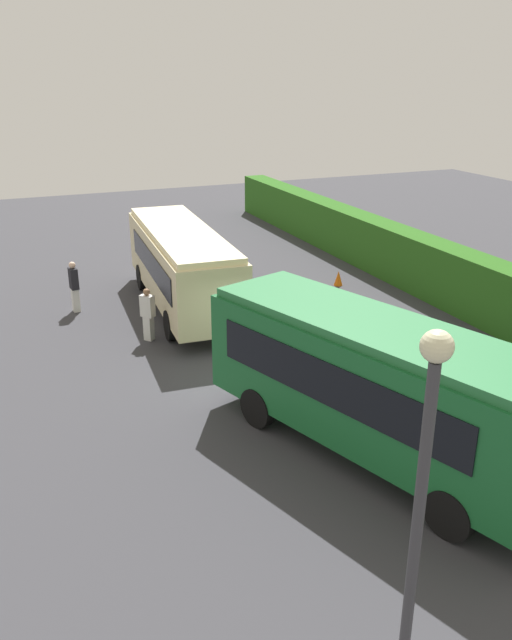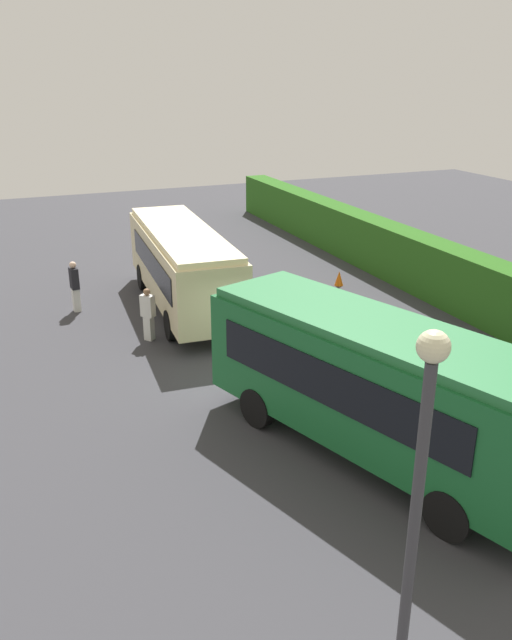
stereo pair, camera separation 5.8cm
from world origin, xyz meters
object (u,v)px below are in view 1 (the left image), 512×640
object	(u,v)px
bus_cream	(182,263)
person_left	(74,285)
bus_green	(378,382)
lamppost	(420,505)
traffic_cone	(338,278)
person_center	(148,313)
person_right	(509,402)

from	to	relation	value
bus_cream	person_left	size ratio (longest dim) A/B	4.92
bus_green	lamppost	bearing A→B (deg)	-48.05
traffic_cone	bus_green	bearing A→B (deg)	-25.87
bus_green	person_left	world-z (taller)	bus_green
bus_green	traffic_cone	bearing A→B (deg)	135.72
bus_cream	person_left	world-z (taller)	bus_cream
bus_green	person_left	xyz separation A→B (m)	(-12.23, -4.83, -0.85)
bus_green	person_center	bearing A→B (deg)	-178.93
person_left	lamppost	distance (m)	18.20
person_left	lamppost	size ratio (longest dim) A/B	0.33
person_center	lamppost	distance (m)	14.55
bus_cream	person_left	bearing A→B (deg)	75.56
person_left	lamppost	world-z (taller)	lamppost
person_center	traffic_cone	world-z (taller)	person_center
person_right	bus_green	bearing A→B (deg)	100.24
person_right	traffic_cone	size ratio (longest dim) A/B	2.98
bus_cream	bus_green	size ratio (longest dim) A/B	1.02
lamppost	bus_cream	bearing A→B (deg)	172.82
traffic_cone	person_center	bearing A→B (deg)	-72.70
bus_green	person_right	world-z (taller)	bus_green
bus_cream	lamppost	bearing A→B (deg)	176.60
person_center	lamppost	xyz separation A→B (m)	(14.31, -0.22, 2.63)
person_right	lamppost	bearing A→B (deg)	148.09
bus_cream	bus_green	xyz separation A→B (m)	(11.02, 1.15, 0.12)
bus_green	lamppost	world-z (taller)	lamppost
person_left	traffic_cone	bearing A→B (deg)	168.59
bus_cream	person_right	distance (m)	12.43
bus_green	person_right	bearing A→B (deg)	61.93
person_right	traffic_cone	bearing A→B (deg)	9.58
person_left	person_center	bearing A→B (deg)	110.27
person_left	person_right	size ratio (longest dim) A/B	1.04
bus_cream	person_right	size ratio (longest dim) A/B	5.13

